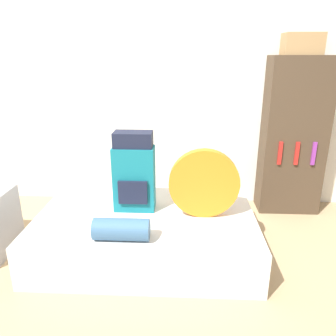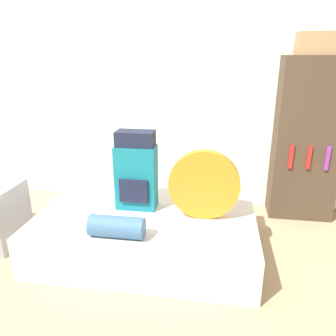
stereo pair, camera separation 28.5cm
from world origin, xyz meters
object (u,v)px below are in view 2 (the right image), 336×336
object	(u,v)px
backpack	(136,172)
sleeping_roll	(117,227)
tent_bag	(204,185)
cardboard_box	(317,43)
bookshelf	(307,141)

from	to	relation	value
backpack	sleeping_roll	xyz separation A→B (m)	(-0.03, -0.56, -0.27)
sleeping_roll	backpack	bearing A→B (deg)	87.33
backpack	tent_bag	distance (m)	0.65
cardboard_box	tent_bag	bearing A→B (deg)	-135.92
tent_bag	bookshelf	xyz separation A→B (m)	(1.06, 1.01, 0.18)
backpack	tent_bag	bearing A→B (deg)	-10.38
backpack	cardboard_box	distance (m)	2.19
backpack	bookshelf	bearing A→B (deg)	27.72
tent_bag	bookshelf	world-z (taller)	bookshelf
bookshelf	cardboard_box	bearing A→B (deg)	-156.39
backpack	bookshelf	world-z (taller)	bookshelf
tent_bag	bookshelf	distance (m)	1.47
sleeping_roll	cardboard_box	distance (m)	2.62
tent_bag	bookshelf	bearing A→B (deg)	43.54
tent_bag	bookshelf	size ratio (longest dim) A/B	0.35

